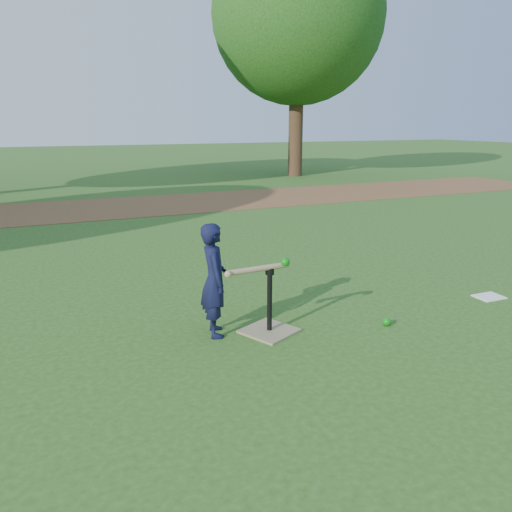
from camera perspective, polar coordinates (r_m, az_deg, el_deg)
name	(u,v)px	position (r m, az deg, el deg)	size (l,w,h in m)	color
ground	(295,320)	(4.91, 4.44, -7.31)	(80.00, 80.00, 0.00)	#285116
dirt_strip	(139,206)	(11.83, -13.21, 5.61)	(24.00, 3.00, 0.01)	brown
child	(214,280)	(4.43, -4.77, -2.75)	(0.37, 0.25, 1.03)	black
wiffle_ball_ground	(387,322)	(4.91, 14.71, -7.28)	(0.08, 0.08, 0.08)	#0B7F0F
clipboard	(489,297)	(6.07, 25.09, -4.24)	(0.30, 0.23, 0.01)	white
batting_tee	(269,321)	(4.59, 1.54, -7.41)	(0.57, 0.57, 0.61)	#8F815A
swing_action	(261,268)	(4.34, 0.58, -1.37)	(0.63, 0.15, 0.12)	tan
tree_right	(298,16)	(18.51, 4.82, 25.66)	(5.80, 5.80, 8.21)	#382316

